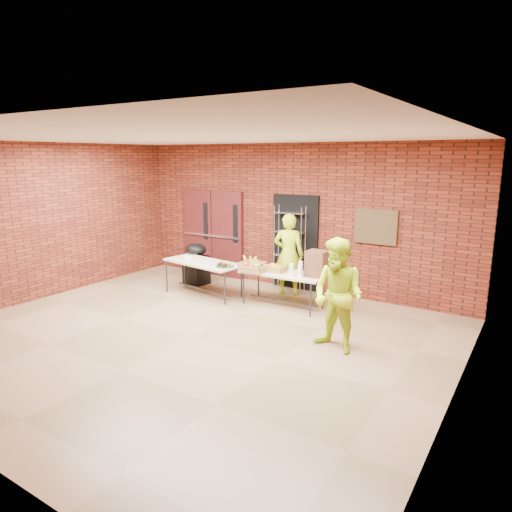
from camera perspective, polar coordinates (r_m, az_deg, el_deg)
The scene contains 19 objects.
room at distance 7.26m, azimuth -8.61°, elevation 1.82°, with size 8.08×7.08×3.28m.
double_doors at distance 11.35m, azimuth -5.46°, elevation 2.87°, with size 1.78×0.12×2.10m.
dark_doorway at distance 10.13m, azimuth 4.91°, elevation 1.72°, with size 1.10×0.06×2.10m, color black.
bronze_plaque at distance 9.35m, azimuth 14.75°, elevation 3.57°, with size 0.85×0.04×0.70m, color #422F1A.
wire_rack at distance 10.06m, azimuth 4.20°, elevation 0.99°, with size 0.69×0.23×1.87m, color silver, non-canonical shape.
table_left at distance 9.74m, azimuth -6.64°, elevation -1.05°, with size 1.85×0.97×0.73m.
table_right at distance 8.95m, azimuth 3.38°, elevation -2.43°, with size 1.70×0.77×0.69m.
basket_bananas at distance 9.28m, azimuth -0.46°, elevation -1.10°, with size 0.48×0.37×0.15m.
basket_oranges at distance 9.02m, azimuth 2.36°, elevation -1.56°, with size 0.42×0.32×0.13m.
basket_apples at distance 9.02m, azimuth -0.26°, elevation -1.48°, with size 0.50×0.39×0.16m.
muffin_tray at distance 9.25m, azimuth -3.91°, elevation -1.07°, with size 0.37×0.37×0.09m.
napkin_box at distance 9.96m, azimuth -8.36°, elevation -0.27°, with size 0.19×0.12×0.06m, color white.
coffee_dispenser at distance 8.65m, azimuth 7.64°, elevation -0.96°, with size 0.38×0.34×0.50m, color brown.
cup_stack_front at distance 8.66m, azimuth 4.46°, elevation -1.73°, with size 0.08×0.08×0.24m, color white.
cup_stack_mid at distance 8.57m, azimuth 5.50°, elevation -1.90°, with size 0.08×0.08×0.24m, color white.
cup_stack_back at distance 8.76m, azimuth 5.61°, elevation -1.52°, with size 0.09×0.09×0.26m, color white.
covered_grill at distance 10.68m, azimuth -7.50°, elevation -0.94°, with size 0.59×0.52×0.95m.
volunteer_woman at distance 9.68m, azimuth 4.10°, elevation 0.19°, with size 0.64×0.42×1.75m, color #B3D617.
volunteer_man at distance 6.96m, azimuth 10.22°, elevation -4.90°, with size 0.85×0.66×1.74m, color #B3D617.
Camera 1 is at (4.73, -5.36, 2.91)m, focal length 32.00 mm.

